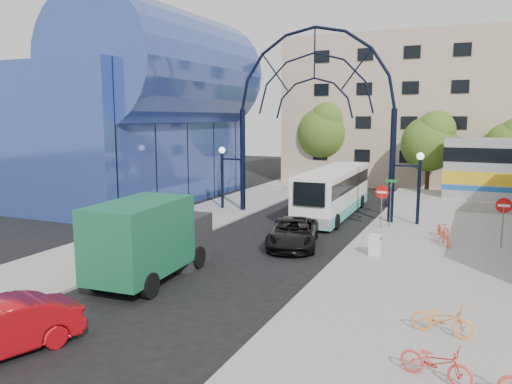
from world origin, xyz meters
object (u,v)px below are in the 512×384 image
at_px(stop_sign, 382,196).
at_px(street_name_sign, 391,193).
at_px(bike_far_c, 436,362).
at_px(city_bus, 334,191).
at_px(tree_north_b, 325,130).
at_px(tree_north_c, 512,145).
at_px(do_not_enter_sign, 504,211).
at_px(bike_near_b, 446,235).
at_px(gateway_arch, 314,84).
at_px(bike_far_a, 442,319).
at_px(tree_north_a, 431,140).
at_px(green_truck, 152,239).
at_px(black_suv, 293,233).
at_px(bike_near_a, 440,229).
at_px(sandwich_board, 375,243).

bearing_deg(stop_sign, street_name_sign, 56.36).
bearing_deg(bike_far_c, city_bus, 37.33).
xyz_separation_m(tree_north_b, tree_north_c, (16.00, -2.00, -0.99)).
relative_size(do_not_enter_sign, bike_near_b, 1.44).
distance_m(street_name_sign, city_bus, 4.88).
height_order(stop_sign, bike_far_c, stop_sign).
relative_size(stop_sign, street_name_sign, 0.89).
xyz_separation_m(gateway_arch, stop_sign, (4.80, -2.00, -6.56)).
bearing_deg(tree_north_b, bike_far_a, -67.81).
bearing_deg(tree_north_b, bike_far_c, -69.42).
height_order(gateway_arch, do_not_enter_sign, gateway_arch).
xyz_separation_m(tree_north_a, green_truck, (-8.22, -26.50, -2.97)).
bearing_deg(bike_near_b, bike_far_c, -102.86).
distance_m(green_truck, black_suv, 7.92).
height_order(green_truck, bike_far_c, green_truck).
distance_m(black_suv, bike_near_a, 8.12).
xyz_separation_m(tree_north_c, bike_near_a, (-4.05, -16.80, -3.75)).
distance_m(do_not_enter_sign, bike_near_a, 3.46).
relative_size(bike_near_b, bike_far_c, 0.97).
bearing_deg(street_name_sign, bike_far_a, -75.02).
relative_size(stop_sign, sandwich_board, 2.53).
bearing_deg(bike_near_a, tree_north_a, 88.14).
bearing_deg(tree_north_a, green_truck, -107.23).
bearing_deg(bike_far_a, tree_north_a, 13.59).
bearing_deg(tree_north_c, green_truck, -116.52).
bearing_deg(bike_near_b, tree_north_c, 63.56).
bearing_deg(gateway_arch, tree_north_c, 48.96).
bearing_deg(sandwich_board, do_not_enter_sign, 36.68).
xyz_separation_m(tree_north_c, city_bus, (-11.03, -12.74, -2.66)).
height_order(stop_sign, bike_far_a, stop_sign).
bearing_deg(green_truck, bike_near_b, 38.97).
bearing_deg(bike_far_a, city_bus, 32.71).
bearing_deg(gateway_arch, green_truck, -98.19).
bearing_deg(bike_far_a, green_truck, 91.55).
relative_size(gateway_arch, green_truck, 2.05).
bearing_deg(green_truck, bike_far_c, -23.78).
height_order(tree_north_c, bike_far_c, tree_north_c).
relative_size(gateway_arch, do_not_enter_sign, 5.50).
bearing_deg(tree_north_a, city_bus, -115.09).
bearing_deg(black_suv, bike_far_a, -61.52).
bearing_deg(tree_north_a, bike_near_b, -81.95).
bearing_deg(street_name_sign, city_bus, 147.80).
distance_m(do_not_enter_sign, tree_north_c, 18.11).
distance_m(tree_north_c, bike_far_a, 30.06).
distance_m(sandwich_board, black_suv, 4.20).
distance_m(bike_near_b, bike_far_c, 13.89).
distance_m(tree_north_b, bike_far_c, 37.13).
distance_m(sandwich_board, bike_near_a, 5.72).
bearing_deg(bike_near_a, bike_far_c, -95.71).
relative_size(tree_north_b, black_suv, 1.58).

